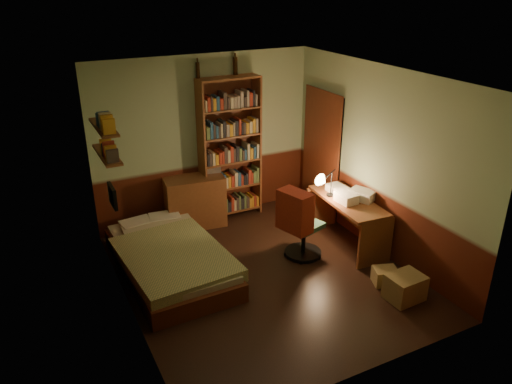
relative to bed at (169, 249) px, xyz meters
name	(u,v)px	position (x,y,z in m)	size (l,w,h in m)	color
floor	(265,275)	(1.07, -0.67, -0.34)	(3.50, 4.00, 0.02)	black
ceiling	(266,76)	(1.07, -0.67, 2.28)	(3.50, 4.00, 0.02)	silver
wall_back	(205,140)	(1.07, 1.34, 0.97)	(3.50, 0.02, 2.60)	#95AF86
wall_left	(120,213)	(-0.69, -0.67, 0.97)	(0.02, 4.00, 2.60)	#95AF86
wall_right	(379,162)	(2.83, -0.67, 0.97)	(0.02, 4.00, 2.60)	#95AF86
wall_front	(371,262)	(1.07, -2.68, 0.97)	(3.50, 0.02, 2.60)	#95AF86
doorway	(322,155)	(2.79, 0.63, 0.67)	(0.06, 0.90, 2.00)	black
door_trim	(320,155)	(2.76, 0.63, 0.67)	(0.02, 0.98, 2.08)	#491F10
bed	(169,249)	(0.00, 0.00, 0.00)	(1.17, 2.19, 0.65)	#718251
dresser	(195,202)	(0.77, 1.10, 0.08)	(0.91, 0.45, 0.81)	brown
mini_stereo	(211,167)	(1.12, 1.22, 0.55)	(0.27, 0.21, 0.14)	#B2B2B7
bookshelf	(230,150)	(1.43, 1.18, 0.80)	(0.97, 0.30, 2.26)	brown
bottle_left	(198,70)	(0.99, 1.29, 2.05)	(0.06, 0.06, 0.23)	black
bottle_right	(235,66)	(1.59, 1.29, 2.06)	(0.07, 0.07, 0.26)	black
desk	(346,222)	(2.51, -0.47, 0.03)	(0.56, 1.34, 0.72)	brown
paper_stack	(362,195)	(2.69, -0.54, 0.46)	(0.25, 0.34, 0.14)	silver
desk_lamp	(332,176)	(2.37, -0.24, 0.70)	(0.18, 0.18, 0.61)	black
office_chair	(304,220)	(1.80, -0.45, 0.22)	(0.55, 0.48, 1.10)	#2F5F45
red_jacket	(318,169)	(1.83, -0.69, 1.05)	(0.26, 0.47, 0.56)	maroon
wall_shelf_lower	(107,154)	(-0.57, 0.43, 1.27)	(0.20, 0.90, 0.03)	brown
wall_shelf_upper	(104,127)	(-0.57, 0.43, 1.62)	(0.20, 0.90, 0.03)	brown
framed_picture	(112,196)	(-0.65, -0.07, 0.92)	(0.04, 0.32, 0.26)	black
cardboard_box_a	(405,287)	(2.35, -1.90, -0.16)	(0.43, 0.34, 0.32)	olive
cardboard_box_b	(385,276)	(2.36, -1.53, -0.22)	(0.30, 0.24, 0.21)	olive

